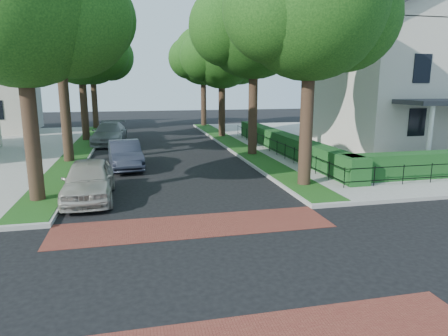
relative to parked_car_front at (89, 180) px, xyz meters
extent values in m
plane|color=black|center=(3.60, -7.12, -0.80)|extent=(120.00, 120.00, 0.00)
cube|color=gray|center=(23.10, 11.88, -0.72)|extent=(30.00, 30.00, 0.15)
cube|color=maroon|center=(3.60, -3.92, -0.79)|extent=(9.00, 2.20, 0.01)
cube|color=#184012|center=(9.00, 11.98, -0.64)|extent=(1.60, 29.80, 0.02)
cube|color=#184012|center=(-1.80, 11.98, -0.64)|extent=(1.60, 29.80, 0.02)
cylinder|color=black|center=(9.10, -0.12, 3.03)|extent=(0.56, 0.56, 7.35)
sphere|color=#10340E|center=(9.10, -0.12, 6.91)|extent=(6.20, 6.20, 6.20)
sphere|color=#10340E|center=(10.80, 0.18, 6.51)|extent=(4.65, 4.65, 4.65)
sphere|color=#10340E|center=(7.55, -0.32, 6.61)|extent=(4.34, 4.34, 4.34)
cylinder|color=black|center=(9.10, 7.88, 3.20)|extent=(0.56, 0.56, 7.70)
sphere|color=#10340E|center=(9.10, 7.88, 7.27)|extent=(6.60, 6.60, 6.60)
sphere|color=#10340E|center=(10.91, 8.18, 6.87)|extent=(4.95, 4.95, 4.95)
sphere|color=#10340E|center=(7.45, 7.68, 6.97)|extent=(4.62, 4.62, 4.62)
sphere|color=#10340E|center=(9.20, 9.53, 7.77)|extent=(4.29, 4.29, 4.29)
cylinder|color=black|center=(9.10, 16.88, 2.68)|extent=(0.56, 0.56, 6.65)
sphere|color=#10340E|center=(9.10, 16.88, 6.19)|extent=(5.80, 5.80, 5.80)
sphere|color=#10340E|center=(10.70, 17.18, 5.79)|extent=(4.35, 4.35, 4.35)
sphere|color=#10340E|center=(7.65, 16.68, 5.89)|extent=(4.06, 4.06, 4.06)
sphere|color=#10340E|center=(9.20, 18.33, 6.69)|extent=(3.77, 3.77, 3.77)
cylinder|color=black|center=(9.10, 25.88, 2.85)|extent=(0.56, 0.56, 7.00)
sphere|color=#10340E|center=(9.10, 25.88, 6.55)|extent=(6.00, 6.00, 6.00)
sphere|color=#10340E|center=(10.75, 26.18, 6.15)|extent=(4.50, 4.50, 4.50)
sphere|color=#10340E|center=(7.60, 25.68, 6.25)|extent=(4.20, 4.20, 4.20)
sphere|color=#10340E|center=(9.20, 27.38, 7.05)|extent=(3.90, 3.90, 3.90)
cylinder|color=black|center=(-1.90, -0.12, 2.85)|extent=(0.56, 0.56, 7.00)
sphere|color=#10340E|center=(-1.90, -0.12, 6.55)|extent=(6.00, 6.00, 6.00)
sphere|color=#10340E|center=(-0.25, 0.18, 6.15)|extent=(4.50, 4.50, 4.50)
cylinder|color=black|center=(-1.90, 7.88, 3.38)|extent=(0.56, 0.56, 8.05)
sphere|color=#10340E|center=(-1.90, 7.88, 7.63)|extent=(6.40, 6.40, 6.40)
sphere|color=#10340E|center=(-0.14, 8.18, 7.23)|extent=(4.80, 4.80, 4.80)
sphere|color=#10340E|center=(-3.50, 7.68, 7.33)|extent=(4.48, 4.48, 4.48)
sphere|color=#10340E|center=(-1.80, 9.48, 8.13)|extent=(4.16, 4.16, 4.16)
cylinder|color=black|center=(-1.90, 16.88, 2.78)|extent=(0.56, 0.56, 6.86)
sphere|color=#10340E|center=(-1.90, 16.88, 6.41)|extent=(5.60, 5.60, 5.60)
sphere|color=#10340E|center=(-0.36, 17.18, 6.01)|extent=(4.20, 4.20, 4.20)
sphere|color=#10340E|center=(-3.30, 16.68, 6.11)|extent=(3.92, 3.92, 3.92)
sphere|color=#10340E|center=(-1.80, 18.28, 6.91)|extent=(3.64, 3.64, 3.64)
cylinder|color=black|center=(-1.90, 25.88, 2.92)|extent=(0.56, 0.56, 7.14)
sphere|color=#10340E|center=(-1.90, 25.88, 6.70)|extent=(6.20, 6.20, 6.20)
sphere|color=#10340E|center=(-0.19, 26.18, 6.30)|extent=(4.65, 4.65, 4.65)
sphere|color=#10340E|center=(-3.45, 25.68, 6.40)|extent=(4.34, 4.34, 4.34)
sphere|color=#10340E|center=(-1.80, 27.43, 7.20)|extent=(4.03, 4.03, 4.03)
cube|color=#16411A|center=(11.30, 7.88, -0.05)|extent=(1.00, 18.00, 1.20)
cube|color=beige|center=(21.10, 8.88, 3.35)|extent=(12.00, 10.00, 8.00)
cylinder|color=white|center=(16.90, 1.73, 1.20)|extent=(0.24, 0.24, 3.00)
imported|color=#ADA89C|center=(0.00, 0.00, 0.00)|extent=(1.96, 4.70, 1.59)
imported|color=#222634|center=(1.30, 5.89, -0.05)|extent=(2.06, 4.68, 1.49)
imported|color=gray|center=(0.00, 15.13, 0.02)|extent=(2.68, 5.76, 1.63)
camera|label=1|loc=(1.86, -16.12, 3.75)|focal=32.00mm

